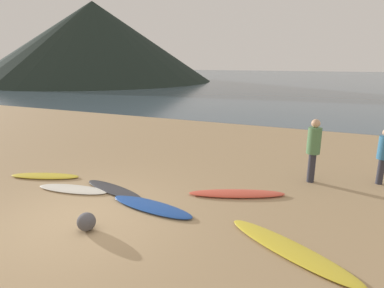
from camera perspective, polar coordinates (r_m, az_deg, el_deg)
ground_plane at (r=15.78m, az=5.87°, el=2.17°), size 120.00×120.00×0.20m
ocean_water at (r=66.63m, az=20.12°, el=10.98°), size 140.00×100.00×0.01m
headland_hill at (r=57.32m, az=-17.09°, el=17.12°), size 38.34×38.34×12.67m
surfboard_0 at (r=10.28m, az=-24.95°, el=-5.23°), size 2.08×1.14×0.08m
surfboard_1 at (r=9.00m, az=-20.64°, el=-7.59°), size 2.05×0.86×0.07m
surfboard_2 at (r=8.64m, az=-13.92°, el=-7.95°), size 2.15×0.99×0.08m
surfboard_3 at (r=7.52m, az=-7.36°, el=-11.08°), size 2.27×0.85×0.09m
surfboard_4 at (r=8.21m, az=8.07°, el=-8.81°), size 2.45×1.41×0.10m
surfboard_5 at (r=6.22m, az=17.13°, el=-17.63°), size 2.65×1.77×0.08m
person_0 at (r=10.02m, az=31.23°, el=-1.24°), size 0.31×0.31×1.56m
person_1 at (r=9.30m, az=21.05°, el=-0.26°), size 0.36×0.36×1.79m
beach_rock_near at (r=6.86m, az=-18.47°, el=-13.13°), size 0.37×0.37×0.37m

